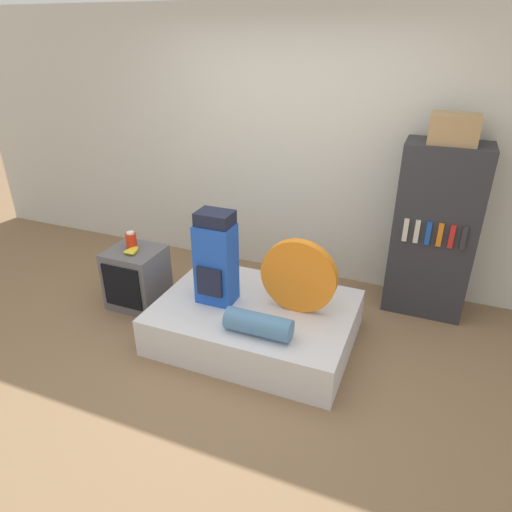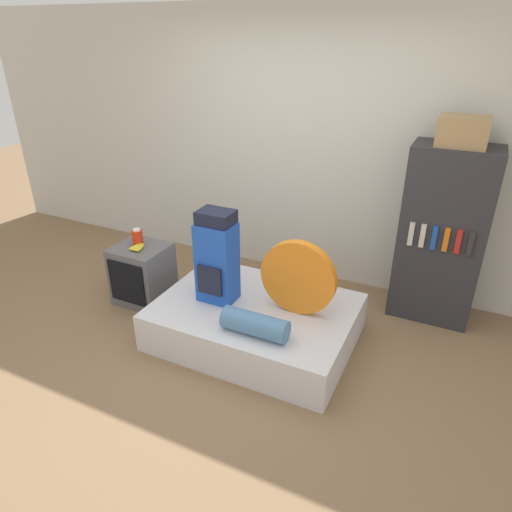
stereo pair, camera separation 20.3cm
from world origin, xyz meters
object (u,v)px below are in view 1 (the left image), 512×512
Objects in this scene: tent_bag at (299,276)px; sleeping_roll at (258,324)px; canister at (131,241)px; backpack at (216,259)px; bookshelf at (434,231)px; cardboard_box at (454,129)px; television at (137,277)px.

tent_bag reaches higher than sleeping_roll.
backpack is at bearing -9.83° from canister.
bookshelf reaches higher than backpack.
canister is 2.70m from bookshelf.
sleeping_roll is at bearing -128.37° from cardboard_box.
bookshelf is at bearing 21.07° from television.
tent_bag is 3.69× the size of canister.
television is 3.40× the size of canister.
canister is at bearing 170.17° from backpack.
television reaches higher than sleeping_roll.
tent_bag is 1.60m from canister.
backpack is at bearing -8.41° from television.
backpack is 1.28× the size of tent_bag.
bookshelf is 0.89m from cardboard_box.
television is 3.00m from cardboard_box.
tent_bag is 1.68m from cardboard_box.
canister is (-1.43, 0.48, 0.22)m from sleeping_roll.
tent_bag is 0.51m from sleeping_roll.
canister reaches higher than television.
television is (-0.91, 0.13, -0.43)m from backpack.
cardboard_box reaches higher than sleeping_roll.
cardboard_box is at bearing 51.63° from sleeping_roll.
backpack reaches higher than sleeping_roll.
cardboard_box reaches higher than canister.
cardboard_box reaches higher than bookshelf.
television is 0.36m from canister.
bookshelf is (2.50, 0.96, 0.49)m from television.
tent_bag is 1.61m from television.
cardboard_box is at bearing -80.59° from bookshelf.
backpack is 1.38× the size of television.
television is at bearing 179.10° from tent_bag.
backpack reaches higher than television.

